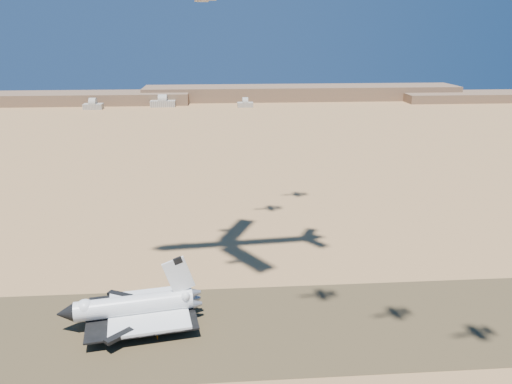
{
  "coord_description": "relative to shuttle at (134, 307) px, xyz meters",
  "views": [
    {
      "loc": [
        6.37,
        -134.04,
        87.46
      ],
      "look_at": [
        17.29,
        8.0,
        41.56
      ],
      "focal_mm": 35.0,
      "sensor_mm": 36.0,
      "label": 1
    }
  ],
  "objects": [
    {
      "name": "ground",
      "position": [
        21.17,
        -4.88,
        -5.78
      ],
      "size": [
        1200.0,
        1200.0,
        0.0
      ],
      "primitive_type": "plane",
      "color": "#A7754A",
      "rests_on": "ground"
    },
    {
      "name": "runway",
      "position": [
        21.17,
        -4.88,
        -5.75
      ],
      "size": [
        600.0,
        50.0,
        0.06
      ],
      "primitive_type": "cube",
      "color": "brown",
      "rests_on": "ground"
    },
    {
      "name": "ridgeline",
      "position": [
        86.49,
        522.43,
        1.84
      ],
      "size": [
        960.0,
        90.0,
        18.0
      ],
      "color": "#7F5F46",
      "rests_on": "ground"
    },
    {
      "name": "hangars",
      "position": [
        -42.83,
        473.56,
        -0.95
      ],
      "size": [
        200.5,
        29.5,
        30.0
      ],
      "color": "#B3B09F",
      "rests_on": "ground"
    },
    {
      "name": "shuttle",
      "position": [
        0.0,
        0.0,
        0.0
      ],
      "size": [
        43.76,
        31.49,
        21.52
      ],
      "rotation": [
        0.0,
        0.0,
        0.17
      ],
      "color": "white",
      "rests_on": "runway"
    },
    {
      "name": "crew_a",
      "position": [
        7.67,
        -5.01,
        -4.79
      ],
      "size": [
        0.5,
        0.72,
        1.87
      ],
      "primitive_type": "imported",
      "rotation": [
        0.0,
        0.0,
        1.65
      ],
      "color": "orange",
      "rests_on": "runway"
    },
    {
      "name": "crew_b",
      "position": [
        6.62,
        -6.39,
        -4.87
      ],
      "size": [
        0.85,
        0.96,
        1.71
      ],
      "primitive_type": "imported",
      "rotation": [
        0.0,
        0.0,
        2.13
      ],
      "color": "orange",
      "rests_on": "runway"
    },
    {
      "name": "crew_c",
      "position": [
        8.03,
        -9.2,
        -4.8
      ],
      "size": [
        1.17,
        1.14,
        1.85
      ],
      "primitive_type": "imported",
      "rotation": [
        0.0,
        0.0,
        2.39
      ],
      "color": "orange",
      "rests_on": "runway"
    }
  ]
}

